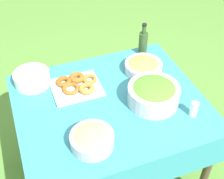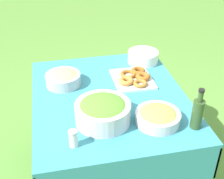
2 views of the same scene
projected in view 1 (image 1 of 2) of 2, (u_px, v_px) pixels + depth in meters
The scene contains 9 objects.
ground_plane at pixel (110, 172), 2.38m from camera, with size 14.00×14.00×0.00m, color #568C38.
picnic_table at pixel (110, 114), 1.96m from camera, with size 1.13×0.96×0.74m.
salad_bowl at pixel (154, 93), 1.85m from camera, with size 0.31×0.31×0.14m.
pasta_bowl at pixel (92, 139), 1.62m from camera, with size 0.23×0.23×0.10m.
donut_platter at pixel (77, 85), 1.98m from camera, with size 0.31×0.26×0.05m.
plate_stack at pixel (32, 78), 2.00m from camera, with size 0.23×0.23×0.08m.
olive_oil_bottle at pixel (143, 42), 2.21m from camera, with size 0.06×0.06×0.24m.
olive_bowl at pixel (143, 66), 2.09m from camera, with size 0.25×0.25×0.08m.
salt_shaker at pixel (194, 109), 1.78m from camera, with size 0.05×0.05×0.10m.
Camera 1 is at (-0.47, -1.28, 2.06)m, focal length 50.00 mm.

